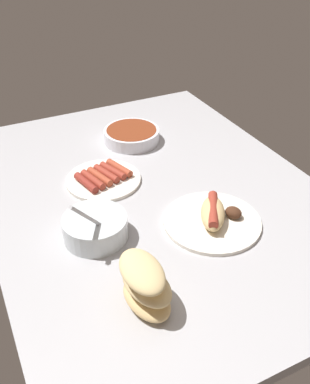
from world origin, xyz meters
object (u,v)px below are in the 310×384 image
bowl_chili (132,135)px  plate_sausages (103,178)px  bread_stack (145,285)px  plate_hotdog_assembled (213,218)px  bowl_coleslaw (95,227)px

bowl_chili → plate_sausages: size_ratio=0.85×
bread_stack → plate_sausages: size_ratio=0.67×
plate_hotdog_assembled → bowl_chili: bearing=-178.7°
bread_stack → plate_sausages: bearing=170.0°
bowl_coleslaw → plate_hotdog_assembled: bearing=74.3°
bowl_chili → bowl_coleslaw: bearing=-33.8°
bread_stack → plate_sausages: (-46.26, 8.14, -4.32)cm
bread_stack → bowl_coleslaw: bowl_coleslaw is taller
plate_sausages → bowl_chili: bearing=137.5°
bowl_chili → plate_hotdog_assembled: bearing=1.3°
plate_hotdog_assembled → bowl_coleslaw: 29.69cm
bread_stack → bowl_coleslaw: bearing=-174.9°
plate_hotdog_assembled → bowl_coleslaw: size_ratio=1.58×
bowl_coleslaw → bread_stack: bearing=5.1°
bowl_chili → bread_stack: bread_stack is taller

